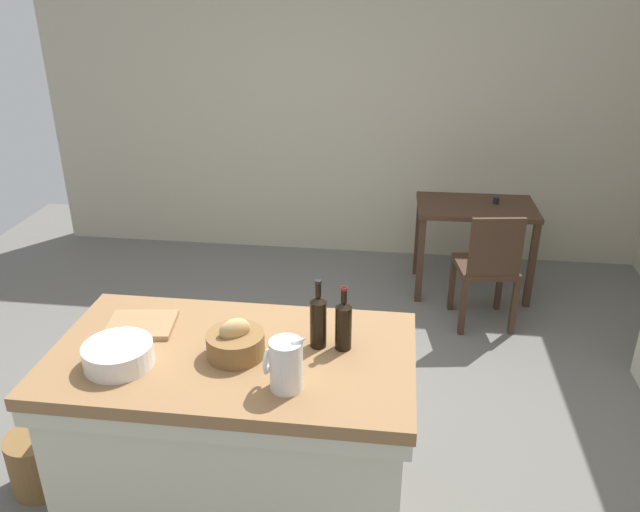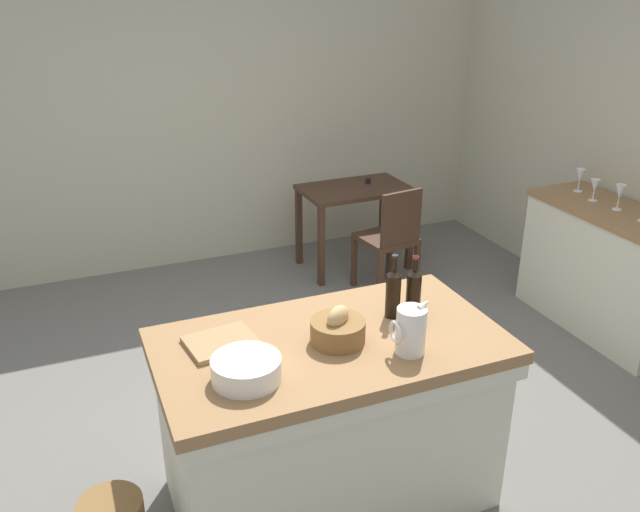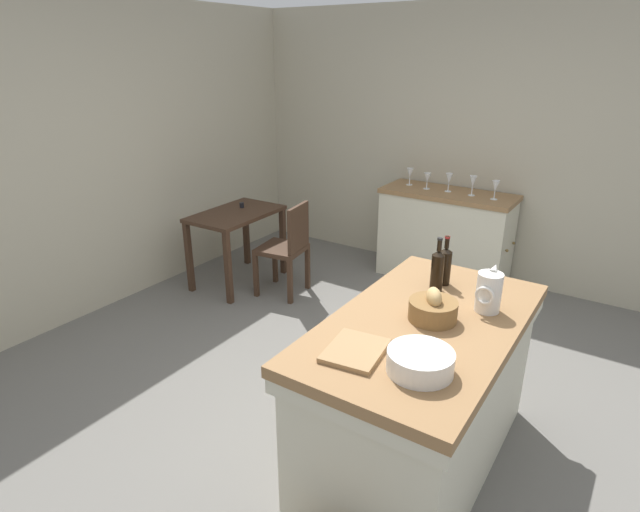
# 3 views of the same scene
# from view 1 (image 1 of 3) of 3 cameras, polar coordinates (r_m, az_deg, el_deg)

# --- Properties ---
(ground_plane) EXTENTS (6.76, 6.76, 0.00)m
(ground_plane) POSITION_cam_1_polar(r_m,az_deg,el_deg) (3.71, -1.42, -15.50)
(ground_plane) COLOR #66635E
(wall_back) EXTENTS (5.32, 0.12, 2.60)m
(wall_back) POSITION_cam_1_polar(r_m,az_deg,el_deg) (5.53, 2.58, 13.20)
(wall_back) COLOR #B2AA93
(wall_back) RESTS_ON ground
(island_table) EXTENTS (1.56, 0.86, 0.89)m
(island_table) POSITION_cam_1_polar(r_m,az_deg,el_deg) (3.01, -7.47, -15.06)
(island_table) COLOR olive
(island_table) RESTS_ON ground
(writing_desk) EXTENTS (0.91, 0.58, 0.77)m
(writing_desk) POSITION_cam_1_polar(r_m,az_deg,el_deg) (5.06, 13.82, 3.24)
(writing_desk) COLOR #3D281C
(writing_desk) RESTS_ON ground
(wooden_chair) EXTENTS (0.46, 0.46, 0.89)m
(wooden_chair) POSITION_cam_1_polar(r_m,az_deg,el_deg) (4.59, 14.91, -0.89)
(wooden_chair) COLOR #3D281C
(wooden_chair) RESTS_ON ground
(pitcher) EXTENTS (0.17, 0.13, 0.25)m
(pitcher) POSITION_cam_1_polar(r_m,az_deg,el_deg) (2.47, -3.10, -9.73)
(pitcher) COLOR silver
(pitcher) RESTS_ON island_table
(wash_bowl) EXTENTS (0.29, 0.29, 0.10)m
(wash_bowl) POSITION_cam_1_polar(r_m,az_deg,el_deg) (2.76, -17.71, -8.48)
(wash_bowl) COLOR silver
(wash_bowl) RESTS_ON island_table
(bread_basket) EXTENTS (0.25, 0.25, 0.17)m
(bread_basket) POSITION_cam_1_polar(r_m,az_deg,el_deg) (2.71, -7.63, -7.74)
(bread_basket) COLOR brown
(bread_basket) RESTS_ON island_table
(cutting_board) EXTENTS (0.33, 0.28, 0.02)m
(cutting_board) POSITION_cam_1_polar(r_m,az_deg,el_deg) (3.02, -15.81, -5.98)
(cutting_board) COLOR #99754C
(cutting_board) RESTS_ON island_table
(wine_bottle_dark) EXTENTS (0.07, 0.07, 0.30)m
(wine_bottle_dark) POSITION_cam_1_polar(r_m,az_deg,el_deg) (2.70, 2.13, -6.13)
(wine_bottle_dark) COLOR black
(wine_bottle_dark) RESTS_ON island_table
(wine_bottle_amber) EXTENTS (0.07, 0.07, 0.32)m
(wine_bottle_amber) POSITION_cam_1_polar(r_m,az_deg,el_deg) (2.71, -0.16, -5.78)
(wine_bottle_amber) COLOR black
(wine_bottle_amber) RESTS_ON island_table
(wicker_hamper) EXTENTS (0.29, 0.29, 0.31)m
(wicker_hamper) POSITION_cam_1_polar(r_m,az_deg,el_deg) (3.59, -24.02, -16.54)
(wicker_hamper) COLOR brown
(wicker_hamper) RESTS_ON ground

